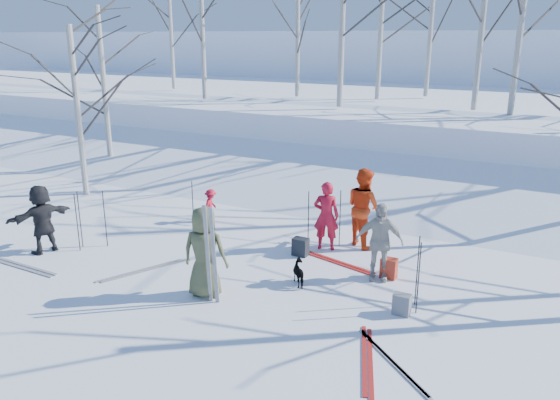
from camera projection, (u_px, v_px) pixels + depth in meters
The scene contains 39 objects.
ground at pixel (245, 281), 10.92m from camera, with size 120.00×120.00×0.00m, color white.
snow_ramp at pixel (364, 190), 16.79m from camera, with size 70.00×9.50×1.40m, color white.
snow_plateau at pixel (439, 120), 24.98m from camera, with size 70.00×18.00×2.20m, color white.
far_hill at pixel (501, 72), 42.42m from camera, with size 90.00×30.00×6.00m, color white.
skier_olive_center at pixel (205, 252), 10.09m from camera, with size 0.85×0.56×1.75m, color #464B2D.
skier_red_north at pixel (326, 216), 12.36m from camera, with size 0.58×0.38×1.60m, color #B11025.
skier_redor_behind at pixel (364, 207), 12.56m from camera, with size 0.90×0.70×1.84m, color red.
skier_red_seated at pixel (211, 205), 14.32m from camera, with size 0.57×0.33×0.88m, color #B11025.
skier_cream_east at pixel (379, 242), 10.79m from camera, with size 0.94×0.39×1.61m, color beige.
skier_grey_west at pixel (42, 219), 12.19m from camera, with size 1.46×0.46×1.57m, color black.
dog at pixel (301, 273), 10.72m from camera, with size 0.26×0.57×0.48m, color black.
upright_ski_left at pixel (208, 255), 9.78m from camera, with size 0.07×0.02×1.90m, color silver.
upright_ski_right at pixel (214, 256), 9.70m from camera, with size 0.07×0.02×1.90m, color silver.
ski_pair_a at pixel (24, 267), 11.57m from camera, with size 1.90×0.22×0.02m, color silver, non-canonical shape.
ski_pair_b at pixel (338, 262), 11.80m from camera, with size 1.89×0.67×0.02m, color #A11B17, non-canonical shape.
ski_pair_c at pixel (143, 270), 11.39m from camera, with size 0.97×1.81×0.02m, color silver, non-canonical shape.
ski_pair_d at pixel (394, 363), 8.17m from camera, with size 1.57×1.39×0.02m, color silver, non-canonical shape.
ski_pair_e at pixel (367, 360), 8.25m from camera, with size 0.85×1.85×0.02m, color #A11B17, non-canonical shape.
ski_pole_a at pixel (308, 219), 12.52m from camera, with size 0.02×0.02×1.34m, color black.
ski_pole_b at pixel (80, 219), 12.52m from camera, with size 0.02×0.02×1.34m, color black.
ski_pole_c at pixel (419, 278), 9.48m from camera, with size 0.02×0.02×1.34m, color black.
ski_pole_d at pixel (340, 218), 12.60m from camera, with size 0.02×0.02×1.34m, color black.
ski_pole_e at pixel (417, 271), 9.77m from camera, with size 0.02×0.02×1.34m, color black.
ski_pole_f at pixel (105, 219), 12.56m from camera, with size 0.02×0.02×1.34m, color black.
ski_pole_g at pixel (193, 207), 13.40m from camera, with size 0.02×0.02×1.34m, color black.
ski_pole_h at pixel (77, 223), 12.29m from camera, with size 0.02×0.02×1.34m, color black.
backpack_red at pixel (389, 268), 11.01m from camera, with size 0.32×0.22×0.42m, color #AC2D1A.
backpack_grey at pixel (402, 304), 9.57m from camera, with size 0.30×0.20×0.38m, color slate.
backpack_dark at pixel (301, 247), 12.16m from camera, with size 0.34×0.24×0.40m, color black.
birch_plateau_a at pixel (298, 35), 22.89m from camera, with size 4.17×4.17×5.10m, color silver, non-canonical shape.
birch_plateau_b at pixel (343, 6), 19.20m from camera, with size 5.54×5.54×7.05m, color silver, non-canonical shape.
birch_plateau_d at pixel (171, 30), 26.25m from camera, with size 4.52×4.52×5.60m, color silver, non-canonical shape.
birch_plateau_f at pixel (381, 20), 21.66m from camera, with size 4.99×4.99×6.27m, color silver, non-canonical shape.
birch_plateau_g at pixel (431, 26), 22.87m from camera, with size 4.66×4.66×5.80m, color silver, non-canonical shape.
birch_plateau_i at pixel (523, 6), 17.25m from camera, with size 5.38×5.38×6.83m, color silver, non-canonical shape.
birch_plateau_j at pixel (202, 19), 21.86m from camera, with size 5.03×5.03×6.32m, color silver, non-canonical shape.
birch_plateau_l at pixel (483, 18), 18.44m from camera, with size 4.95×4.95×6.21m, color silver, non-canonical shape.
birch_edge_a at pixel (78, 113), 16.21m from camera, with size 4.12×4.12×5.03m, color silver, non-canonical shape.
birch_edge_d at pixel (104, 91), 19.23m from camera, with size 4.60×4.60×5.72m, color silver, non-canonical shape.
Camera 1 is at (5.34, -8.47, 4.71)m, focal length 35.00 mm.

